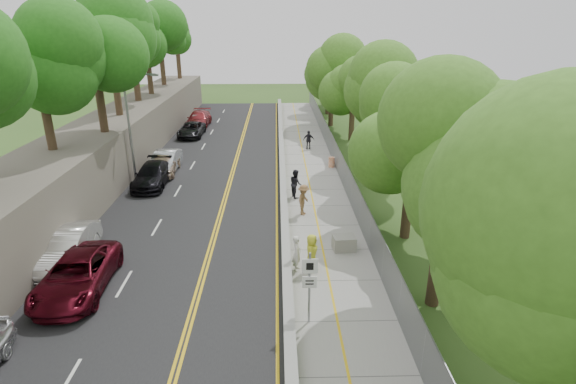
{
  "coord_description": "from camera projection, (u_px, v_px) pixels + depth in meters",
  "views": [
    {
      "loc": [
        -0.15,
        -17.84,
        11.27
      ],
      "look_at": [
        0.5,
        8.0,
        1.4
      ],
      "focal_mm": 28.0,
      "sensor_mm": 36.0,
      "label": 1
    }
  ],
  "objects": [
    {
      "name": "car_3",
      "position": [
        153.0,
        175.0,
        32.57
      ],
      "size": [
        2.24,
        5.42,
        1.57
      ],
      "primitive_type": "imported",
      "rotation": [
        0.0,
        0.0,
        0.01
      ],
      "color": "black",
      "rests_on": "road"
    },
    {
      "name": "trees_fenceside",
      "position": [
        376.0,
        84.0,
        32.36
      ],
      "size": [
        7.0,
        66.0,
        14.0
      ],
      "primitive_type": null,
      "color": "#4C8727",
      "rests_on": "ground"
    },
    {
      "name": "construction_barrel",
      "position": [
        332.0,
        162.0,
        36.69
      ],
      "size": [
        0.51,
        0.51,
        0.83
      ],
      "primitive_type": "cylinder",
      "color": "#D44200",
      "rests_on": "sidewalk"
    },
    {
      "name": "car_2",
      "position": [
        77.0,
        275.0,
        19.72
      ],
      "size": [
        2.85,
        5.8,
        1.58
      ],
      "primitive_type": "imported",
      "rotation": [
        0.0,
        0.0,
        0.04
      ],
      "color": "#4B0A15",
      "rests_on": "road"
    },
    {
      "name": "car_5",
      "position": [
        165.0,
        162.0,
        35.44
      ],
      "size": [
        1.78,
        4.97,
        1.63
      ],
      "primitive_type": "imported",
      "rotation": [
        0.0,
        0.0,
        -0.01
      ],
      "color": "silver",
      "rests_on": "road"
    },
    {
      "name": "car_6",
      "position": [
        192.0,
        130.0,
        46.47
      ],
      "size": [
        2.4,
        5.08,
        1.4
      ],
      "primitive_type": "imported",
      "rotation": [
        0.0,
        0.0,
        -0.02
      ],
      "color": "black",
      "rests_on": "road"
    },
    {
      "name": "car_8",
      "position": [
        198.0,
        120.0,
        50.51
      ],
      "size": [
        2.25,
        4.93,
        1.64
      ],
      "primitive_type": "imported",
      "rotation": [
        0.0,
        0.0,
        0.07
      ],
      "color": "#B1B1B6",
      "rests_on": "road"
    },
    {
      "name": "streetlight",
      "position": [
        132.0,
        121.0,
        31.86
      ],
      "size": [
        2.52,
        0.22,
        8.0
      ],
      "color": "gray",
      "rests_on": "ground"
    },
    {
      "name": "car_7",
      "position": [
        199.0,
        119.0,
        50.71
      ],
      "size": [
        2.44,
        5.81,
        1.68
      ],
      "primitive_type": "imported",
      "rotation": [
        0.0,
        0.0,
        -0.02
      ],
      "color": "maroon",
      "rests_on": "road"
    },
    {
      "name": "signpost",
      "position": [
        310.0,
        281.0,
        17.19
      ],
      "size": [
        0.62,
        0.09,
        3.1
      ],
      "color": "gray",
      "rests_on": "sidewalk"
    },
    {
      "name": "rock_embankment",
      "position": [
        99.0,
        153.0,
        33.66
      ],
      "size": [
        5.0,
        66.0,
        4.0
      ],
      "primitive_type": "cube",
      "color": "#595147",
      "rests_on": "ground"
    },
    {
      "name": "painter_0",
      "position": [
        312.0,
        253.0,
        21.3
      ],
      "size": [
        0.76,
        1.01,
        1.86
      ],
      "primitive_type": "imported",
      "rotation": [
        0.0,
        0.0,
        1.36
      ],
      "color": "gold",
      "rests_on": "sidewalk"
    },
    {
      "name": "sidewalk",
      "position": [
        312.0,
        176.0,
        34.74
      ],
      "size": [
        4.2,
        66.0,
        0.05
      ],
      "primitive_type": "cube",
      "color": "gray",
      "rests_on": "ground"
    },
    {
      "name": "painter_3",
      "position": [
        304.0,
        200.0,
        27.48
      ],
      "size": [
        1.13,
        1.42,
        1.93
      ],
      "primitive_type": "imported",
      "rotation": [
        0.0,
        0.0,
        1.19
      ],
      "color": "brown",
      "rests_on": "sidewalk"
    },
    {
      "name": "jersey_barrier",
      "position": [
        282.0,
        173.0,
        34.59
      ],
      "size": [
        0.42,
        66.0,
        0.6
      ],
      "primitive_type": "cube",
      "color": "#A5DD30",
      "rests_on": "ground"
    },
    {
      "name": "painter_2",
      "position": [
        296.0,
        183.0,
        30.27
      ],
      "size": [
        0.95,
        1.1,
        1.93
      ],
      "primitive_type": "imported",
      "rotation": [
        0.0,
        0.0,
        1.84
      ],
      "color": "black",
      "rests_on": "sidewalk"
    },
    {
      "name": "trees_embankment",
      "position": [
        88.0,
        33.0,
        30.64
      ],
      "size": [
        6.4,
        66.0,
        13.0
      ],
      "primitive_type": null,
      "color": "#2A731B",
      "rests_on": "rock_embankment"
    },
    {
      "name": "car_1",
      "position": [
        67.0,
        247.0,
        22.04
      ],
      "size": [
        1.89,
        5.06,
        1.65
      ],
      "primitive_type": "imported",
      "rotation": [
        0.0,
        0.0,
        0.03
      ],
      "color": "silver",
      "rests_on": "road"
    },
    {
      "name": "painter_1",
      "position": [
        297.0,
        253.0,
        21.29
      ],
      "size": [
        0.52,
        0.71,
        1.81
      ],
      "primitive_type": "imported",
      "rotation": [
        0.0,
        0.0,
        1.43
      ],
      "color": "silver",
      "rests_on": "sidewalk"
    },
    {
      "name": "person_far",
      "position": [
        309.0,
        140.0,
        41.69
      ],
      "size": [
        1.05,
        0.49,
        1.75
      ],
      "primitive_type": "imported",
      "rotation": [
        0.0,
        0.0,
        3.08
      ],
      "color": "black",
      "rests_on": "sidewalk"
    },
    {
      "name": "concrete_block",
      "position": [
        344.0,
        243.0,
        23.41
      ],
      "size": [
        1.22,
        0.95,
        0.76
      ],
      "primitive_type": "cube",
      "rotation": [
        0.0,
        0.0,
        0.08
      ],
      "color": "gray",
      "rests_on": "sidewalk"
    },
    {
      "name": "car_4",
      "position": [
        164.0,
        163.0,
        35.18
      ],
      "size": [
        2.11,
        4.87,
        1.64
      ],
      "primitive_type": "imported",
      "rotation": [
        0.0,
        0.0,
        0.04
      ],
      "color": "tan",
      "rests_on": "road"
    },
    {
      "name": "ground",
      "position": [
        282.0,
        282.0,
        20.68
      ],
      "size": [
        140.0,
        140.0,
        0.0
      ],
      "primitive_type": "plane",
      "color": "#33511E",
      "rests_on": "ground"
    },
    {
      "name": "chainlink_fence",
      "position": [
        340.0,
        164.0,
        34.44
      ],
      "size": [
        0.04,
        66.0,
        2.0
      ],
      "primitive_type": "cube",
      "color": "slate",
      "rests_on": "ground"
    },
    {
      "name": "road",
      "position": [
        209.0,
        177.0,
        34.56
      ],
      "size": [
        11.2,
        66.0,
        0.04
      ],
      "primitive_type": "cube",
      "color": "black",
      "rests_on": "ground"
    }
  ]
}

